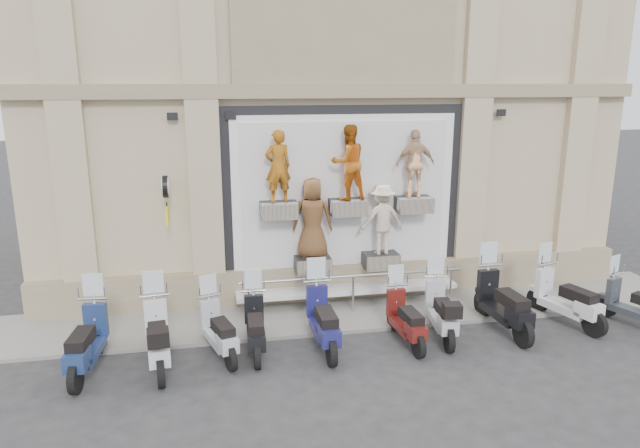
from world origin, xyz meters
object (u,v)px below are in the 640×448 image
at_px(scooter_a, 86,329).
at_px(scooter_c, 218,320).
at_px(scooter_b, 157,325).
at_px(scooter_h, 504,292).
at_px(clock_sign_bracket, 166,194).
at_px(guard_rail, 353,295).
at_px(scooter_d, 255,316).
at_px(scooter_i, 567,288).
at_px(scooter_j, 638,295).
at_px(scooter_e, 323,309).
at_px(scooter_g, 442,301).
at_px(scooter_f, 406,309).

distance_m(scooter_a, scooter_c, 2.32).
distance_m(scooter_b, scooter_h, 6.88).
bearing_deg(clock_sign_bracket, scooter_b, -94.10).
distance_m(guard_rail, scooter_c, 3.30).
distance_m(scooter_d, scooter_i, 6.60).
xyz_separation_m(scooter_b, scooter_j, (9.74, -0.12, -0.10)).
distance_m(scooter_e, scooter_g, 2.45).
distance_m(scooter_g, scooter_h, 1.36).
height_order(scooter_a, scooter_e, scooter_e).
bearing_deg(scooter_j, scooter_i, 141.41).
xyz_separation_m(clock_sign_bracket, scooter_b, (-0.15, -2.13, -1.98)).
height_order(scooter_g, scooter_h, scooter_h).
distance_m(scooter_d, scooter_e, 1.30).
distance_m(guard_rail, scooter_e, 1.82).
bearing_deg(scooter_d, scooter_h, 1.94).
bearing_deg(scooter_d, scooter_g, 1.82).
relative_size(scooter_a, scooter_j, 1.14).
xyz_separation_m(scooter_e, scooter_i, (5.30, 0.14, -0.00)).
xyz_separation_m(clock_sign_bracket, scooter_g, (5.37, -1.90, -2.03)).
bearing_deg(scooter_c, scooter_j, -18.76).
distance_m(scooter_c, scooter_d, 0.69).
bearing_deg(scooter_d, clock_sign_bracket, 133.01).
relative_size(clock_sign_bracket, scooter_f, 0.57).
height_order(scooter_a, scooter_b, scooter_b).
xyz_separation_m(guard_rail, scooter_a, (-5.27, -1.60, 0.35)).
xyz_separation_m(scooter_f, scooter_i, (3.66, 0.23, 0.10)).
xyz_separation_m(scooter_a, scooter_h, (8.10, 0.17, 0.05)).
bearing_deg(scooter_h, scooter_a, 178.51).
distance_m(scooter_e, scooter_f, 1.65).
xyz_separation_m(scooter_d, scooter_g, (3.75, -0.02, 0.04)).
distance_m(scooter_f, scooter_g, 0.82).
bearing_deg(scooter_d, scooter_j, -0.49).
distance_m(scooter_f, scooter_j, 5.03).
distance_m(scooter_a, scooter_g, 6.74).
distance_m(scooter_a, scooter_j, 10.96).
bearing_deg(scooter_b, scooter_a, 170.44).
bearing_deg(scooter_h, scooter_e, 178.26).
xyz_separation_m(scooter_d, scooter_h, (5.10, -0.02, 0.13)).
bearing_deg(scooter_c, scooter_a, 167.74).
relative_size(scooter_c, scooter_d, 0.98).
bearing_deg(scooter_e, scooter_b, -177.44).
distance_m(clock_sign_bracket, scooter_i, 8.65).
distance_m(scooter_f, scooter_i, 3.67).
height_order(scooter_f, scooter_j, scooter_f).
relative_size(scooter_b, scooter_f, 1.13).
xyz_separation_m(scooter_c, scooter_d, (0.69, 0.02, 0.01)).
relative_size(guard_rail, scooter_e, 2.50).
distance_m(scooter_d, scooter_f, 2.95).
relative_size(scooter_e, scooter_h, 0.95).
bearing_deg(scooter_f, guard_rail, 109.50).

